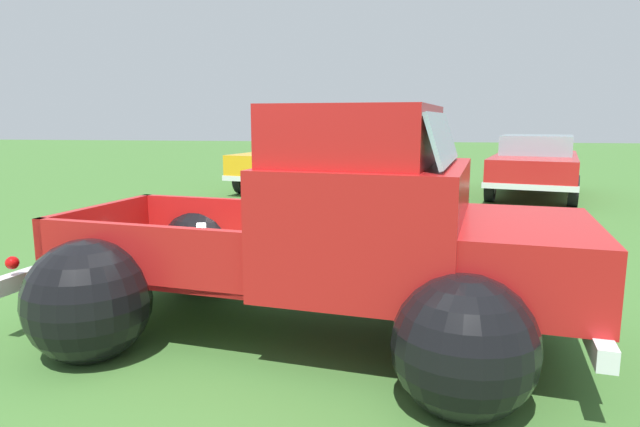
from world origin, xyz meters
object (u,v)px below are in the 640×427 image
show_car_0 (298,159)px  show_car_1 (408,162)px  show_car_2 (535,163)px  spectator_0 (343,182)px  vintage_pickup_truck (339,250)px

show_car_0 → show_car_1: same height
show_car_2 → spectator_0: size_ratio=2.59×
vintage_pickup_truck → show_car_1: size_ratio=1.09×
vintage_pickup_truck → show_car_1: vintage_pickup_truck is taller
show_car_0 → show_car_1: (2.85, -0.78, -0.00)m
show_car_1 → vintage_pickup_truck: bearing=-1.8°
show_car_0 → spectator_0: 7.85m
spectator_0 → vintage_pickup_truck: bearing=-120.5°
vintage_pickup_truck → show_car_1: bearing=94.7°
vintage_pickup_truck → show_car_0: vintage_pickup_truck is taller
show_car_1 → spectator_0: spectator_0 is taller
show_car_1 → show_car_2: (2.99, 0.25, 0.00)m
show_car_0 → spectator_0: spectator_0 is taller
show_car_2 → spectator_0: bearing=-13.2°
vintage_pickup_truck → spectator_0: (-0.19, 2.23, 0.31)m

